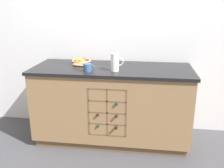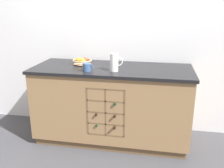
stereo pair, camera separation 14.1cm
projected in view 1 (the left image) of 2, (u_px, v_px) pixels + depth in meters
ground_plane at (112, 137)px, 3.24m from camera, size 14.00×14.00×0.00m
back_wall at (116, 35)px, 3.26m from camera, size 4.40×0.06×2.55m
kitchen_island at (112, 104)px, 3.09m from camera, size 1.89×0.77×0.94m
fruit_bowl at (81, 62)px, 3.08m from camera, size 0.24×0.24×0.08m
white_pitcher at (115, 62)px, 2.77m from camera, size 0.15×0.10×0.20m
ceramic_mug at (88, 68)px, 2.76m from camera, size 0.13×0.09×0.09m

